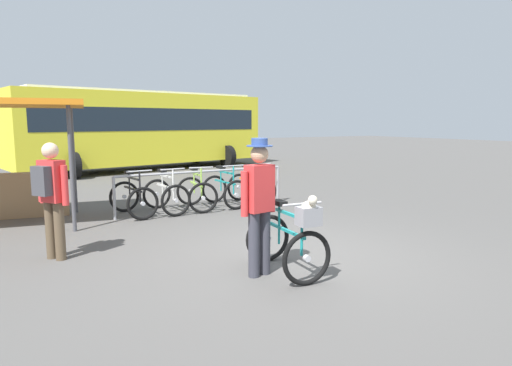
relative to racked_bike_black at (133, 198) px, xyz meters
The scene contains 11 objects.
ground_plane 4.10m from the racked_bike_black, 71.61° to the right, with size 80.00×80.00×0.00m, color #514F4C.
bike_rack_rail 1.55m from the racked_bike_black, ahead, with size 3.91×0.13×0.88m.
racked_bike_black is the anchor object (origin of this frame).
racked_bike_white 0.70m from the racked_bike_black, ahead, with size 0.74×1.14×0.97m.
racked_bike_lime 1.40m from the racked_bike_black, ahead, with size 0.78×1.15×0.97m.
racked_bike_teal 2.10m from the racked_bike_black, ahead, with size 0.73×1.13×0.97m.
racked_bike_orange 2.80m from the racked_bike_black, ahead, with size 0.82×1.18×0.97m.
featured_bicycle 4.64m from the racked_bike_black, 80.25° to the right, with size 0.74×1.23×1.09m.
person_with_featured_bike 4.44m from the racked_bike_black, 84.12° to the right, with size 0.52×0.32×1.72m.
pedestrian_with_backpack 3.00m from the racked_bike_black, 125.70° to the right, with size 0.45×0.48×1.64m.
bus_distant 9.32m from the racked_bike_black, 72.73° to the left, with size 10.30×4.67×3.08m.
Camera 1 is at (-3.57, -5.21, 1.92)m, focal length 31.41 mm.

